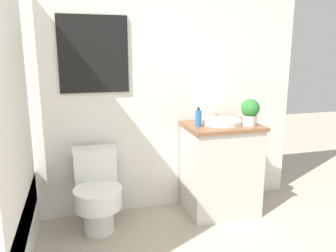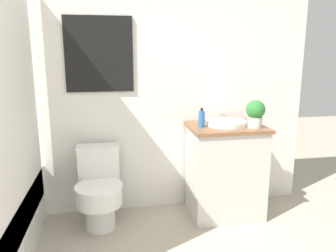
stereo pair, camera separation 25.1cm
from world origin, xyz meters
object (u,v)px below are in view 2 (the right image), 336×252
at_px(toilet, 99,188).
at_px(sink, 226,123).
at_px(soap_bottle, 202,119).
at_px(potted_plant, 255,113).

distance_m(toilet, sink, 1.21).
distance_m(soap_bottle, potted_plant, 0.45).
bearing_deg(sink, potted_plant, -32.65).
relative_size(soap_bottle, potted_plant, 0.70).
height_order(sink, soap_bottle, soap_bottle).
bearing_deg(toilet, potted_plant, -4.49).
distance_m(toilet, potted_plant, 1.44).
bearing_deg(sink, soap_bottle, -170.81).
bearing_deg(toilet, sink, 1.49).
bearing_deg(sink, toilet, -178.51).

